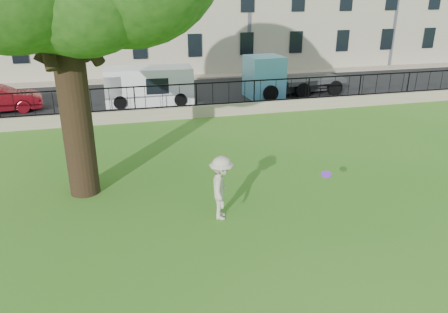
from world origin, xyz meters
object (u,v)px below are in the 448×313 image
object	(u,v)px
man	(222,188)
blue_truck	(293,75)
white_van	(149,86)
frisbee	(326,174)

from	to	relation	value
man	blue_truck	bearing A→B (deg)	-13.88
man	white_van	world-z (taller)	white_van
man	frisbee	distance (m)	2.86
man	blue_truck	world-z (taller)	blue_truck
white_van	blue_truck	world-z (taller)	blue_truck
frisbee	white_van	xyz separation A→B (m)	(-3.30, 14.74, -0.55)
man	frisbee	xyz separation A→B (m)	(2.54, -1.15, 0.63)
man	blue_truck	distance (m)	15.61
white_van	blue_truck	distance (m)	8.50
blue_truck	man	bearing A→B (deg)	-124.01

